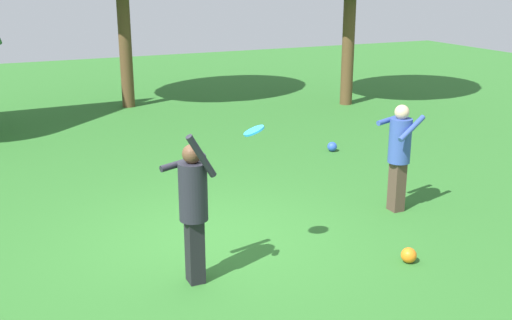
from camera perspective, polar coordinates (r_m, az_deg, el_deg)
The scene contains 6 objects.
ground_plane at distance 8.75m, azimuth -3.86°, elevation -7.52°, with size 40.00×40.00×0.00m, color #2D6B28.
person_thrower at distance 7.33m, azimuth -5.75°, elevation -3.80°, with size 0.60×0.58×1.91m.
person_catcher at distance 9.79m, azimuth 12.97°, elevation 1.00°, with size 0.67×0.61×1.69m.
frisbee at distance 7.60m, azimuth -0.18°, elevation 2.69°, with size 0.34×0.34×0.13m.
ball_blue at distance 13.11m, azimuth 6.98°, elevation 1.22°, with size 0.20×0.20×0.20m, color blue.
ball_orange at distance 8.36m, azimuth 13.78°, elevation -8.45°, with size 0.20×0.20×0.20m, color orange.
Camera 1 is at (-2.75, -7.48, 3.61)m, focal length 43.77 mm.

